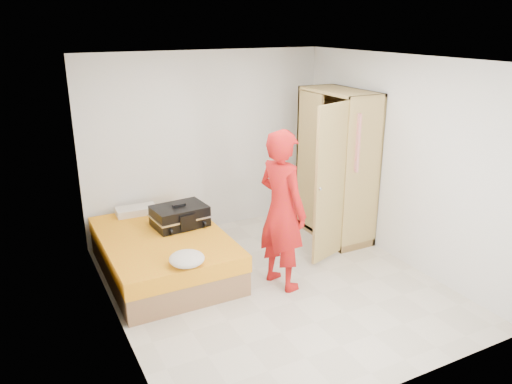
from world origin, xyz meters
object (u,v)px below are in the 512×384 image
person (282,210)px  round_cushion (187,259)px  wardrobe (336,170)px  suitcase (180,216)px  bed (164,254)px

person → round_cushion: bearing=74.7°
wardrobe → suitcase: size_ratio=2.95×
suitcase → round_cushion: size_ratio=1.87×
suitcase → person: bearing=-57.6°
bed → suitcase: suitcase is taller
suitcase → round_cushion: (-0.29, -1.07, -0.06)m
wardrobe → suitcase: (-2.21, 0.24, -0.37)m
bed → suitcase: 0.51m
person → round_cushion: 1.20m
wardrobe → person: wardrobe is taller
bed → round_cushion: bearing=-90.3°
suitcase → round_cushion: suitcase is taller
round_cushion → person: bearing=-2.0°
bed → round_cushion: 0.94m
wardrobe → person: size_ratio=1.12×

